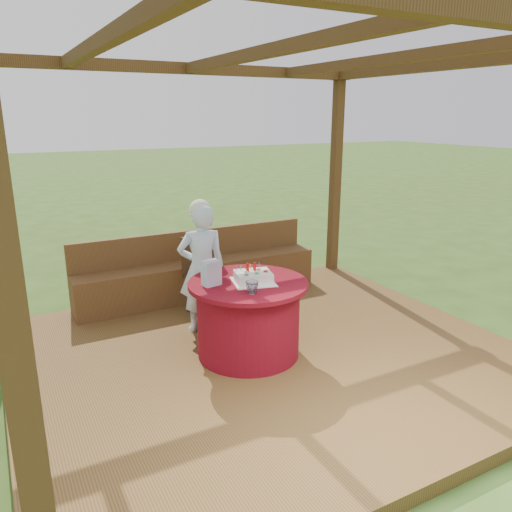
{
  "coord_description": "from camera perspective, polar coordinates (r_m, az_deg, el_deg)",
  "views": [
    {
      "loc": [
        -2.14,
        -3.73,
        2.29
      ],
      "look_at": [
        0.0,
        0.25,
        1.0
      ],
      "focal_mm": 35.0,
      "sensor_mm": 36.0,
      "label": 1
    }
  ],
  "objects": [
    {
      "name": "table",
      "position": [
        4.63,
        -0.89,
        -7.05
      ],
      "size": [
        1.09,
        1.09,
        0.71
      ],
      "color": "maroon",
      "rests_on": "deck"
    },
    {
      "name": "bench",
      "position": [
        6.16,
        -6.48,
        -2.19
      ],
      "size": [
        3.0,
        0.42,
        0.8
      ],
      "color": "brown",
      "rests_on": "deck"
    },
    {
      "name": "elderly_woman",
      "position": [
        5.07,
        -6.22,
        -1.15
      ],
      "size": [
        0.53,
        0.4,
        1.37
      ],
      "color": "#A6DAF6",
      "rests_on": "deck"
    },
    {
      "name": "pergola",
      "position": [
        4.3,
        1.65,
        17.49
      ],
      "size": [
        4.5,
        4.0,
        2.72
      ],
      "color": "brown",
      "rests_on": "deck"
    },
    {
      "name": "chair",
      "position": [
        5.63,
        -5.93,
        -1.59
      ],
      "size": [
        0.53,
        0.53,
        0.87
      ],
      "color": "#3C2413",
      "rests_on": "deck"
    },
    {
      "name": "birthday_cake",
      "position": [
        4.47,
        -0.31,
        -2.39
      ],
      "size": [
        0.44,
        0.44,
        0.17
      ],
      "color": "white",
      "rests_on": "table"
    },
    {
      "name": "gift_bag",
      "position": [
        4.4,
        -5.13,
        -1.95
      ],
      "size": [
        0.17,
        0.13,
        0.22
      ],
      "primitive_type": "cube",
      "rotation": [
        0.0,
        0.0,
        0.19
      ],
      "color": "pink",
      "rests_on": "table"
    },
    {
      "name": "drinking_glass",
      "position": [
        4.2,
        -0.45,
        -3.62
      ],
      "size": [
        0.14,
        0.14,
        0.1
      ],
      "primitive_type": "imported",
      "rotation": [
        0.0,
        0.0,
        0.28
      ],
      "color": "white",
      "rests_on": "table"
    },
    {
      "name": "deck",
      "position": [
        4.84,
        1.43,
        -11.48
      ],
      "size": [
        4.5,
        4.0,
        0.12
      ],
      "primitive_type": "cube",
      "color": "brown",
      "rests_on": "ground"
    },
    {
      "name": "ground",
      "position": [
        4.87,
        1.42,
        -12.11
      ],
      "size": [
        60.0,
        60.0,
        0.0
      ],
      "primitive_type": "plane",
      "color": "#31531B",
      "rests_on": "ground"
    }
  ]
}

